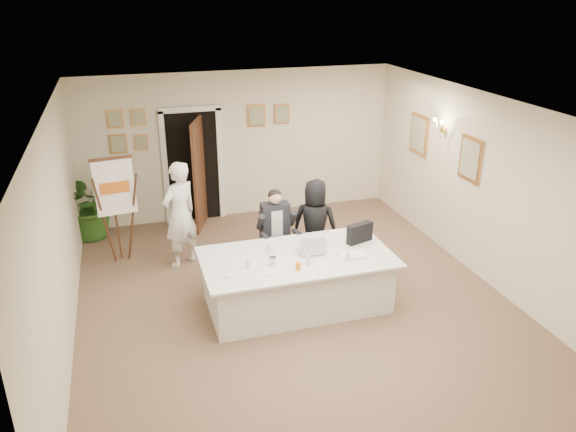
{
  "coord_description": "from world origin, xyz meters",
  "views": [
    {
      "loc": [
        -2.12,
        -6.73,
        4.24
      ],
      "look_at": [
        0.1,
        0.6,
        1.07
      ],
      "focal_mm": 35.0,
      "sensor_mm": 36.0,
      "label": 1
    }
  ],
  "objects_px": {
    "potted_palm": "(90,202)",
    "laptop": "(310,243)",
    "standing_woman": "(315,225)",
    "conference_table": "(297,280)",
    "seated_man": "(276,231)",
    "oj_glass": "(298,267)",
    "steel_jug": "(273,261)",
    "flip_chart": "(117,216)",
    "laptop_bag": "(360,233)",
    "standing_man": "(180,215)",
    "paper_stack": "(352,255)"
  },
  "relations": [
    {
      "from": "laptop_bag",
      "to": "seated_man",
      "type": "bearing_deg",
      "value": 119.47
    },
    {
      "from": "conference_table",
      "to": "laptop_bag",
      "type": "bearing_deg",
      "value": 9.87
    },
    {
      "from": "standing_woman",
      "to": "potted_palm",
      "type": "relative_size",
      "value": 1.14
    },
    {
      "from": "paper_stack",
      "to": "steel_jug",
      "type": "relative_size",
      "value": 3.05
    },
    {
      "from": "standing_woman",
      "to": "conference_table",
      "type": "bearing_deg",
      "value": 87.47
    },
    {
      "from": "seated_man",
      "to": "standing_man",
      "type": "height_order",
      "value": "standing_man"
    },
    {
      "from": "potted_palm",
      "to": "standing_man",
      "type": "bearing_deg",
      "value": -48.4
    },
    {
      "from": "oj_glass",
      "to": "standing_man",
      "type": "bearing_deg",
      "value": 120.34
    },
    {
      "from": "flip_chart",
      "to": "potted_palm",
      "type": "xyz_separation_m",
      "value": [
        -0.47,
        1.21,
        -0.17
      ]
    },
    {
      "from": "potted_palm",
      "to": "laptop",
      "type": "bearing_deg",
      "value": -47.14
    },
    {
      "from": "flip_chart",
      "to": "standing_man",
      "type": "bearing_deg",
      "value": -22.46
    },
    {
      "from": "potted_palm",
      "to": "laptop_bag",
      "type": "bearing_deg",
      "value": -39.68
    },
    {
      "from": "laptop_bag",
      "to": "steel_jug",
      "type": "xyz_separation_m",
      "value": [
        -1.39,
        -0.32,
        -0.09
      ]
    },
    {
      "from": "standing_woman",
      "to": "laptop",
      "type": "xyz_separation_m",
      "value": [
        -0.41,
        -0.96,
        0.18
      ]
    },
    {
      "from": "flip_chart",
      "to": "laptop_bag",
      "type": "height_order",
      "value": "flip_chart"
    },
    {
      "from": "standing_woman",
      "to": "oj_glass",
      "type": "bearing_deg",
      "value": 91.59
    },
    {
      "from": "conference_table",
      "to": "flip_chart",
      "type": "xyz_separation_m",
      "value": [
        -2.34,
        2.13,
        0.42
      ]
    },
    {
      "from": "conference_table",
      "to": "potted_palm",
      "type": "bearing_deg",
      "value": 130.05
    },
    {
      "from": "standing_man",
      "to": "laptop",
      "type": "bearing_deg",
      "value": 100.15
    },
    {
      "from": "conference_table",
      "to": "steel_jug",
      "type": "height_order",
      "value": "steel_jug"
    },
    {
      "from": "standing_man",
      "to": "conference_table",
      "type": "bearing_deg",
      "value": 94.68
    },
    {
      "from": "laptop",
      "to": "oj_glass",
      "type": "height_order",
      "value": "laptop"
    },
    {
      "from": "flip_chart",
      "to": "steel_jug",
      "type": "relative_size",
      "value": 15.98
    },
    {
      "from": "oj_glass",
      "to": "steel_jug",
      "type": "bearing_deg",
      "value": 133.68
    },
    {
      "from": "flip_chart",
      "to": "oj_glass",
      "type": "height_order",
      "value": "flip_chart"
    },
    {
      "from": "potted_palm",
      "to": "steel_jug",
      "type": "distance_m",
      "value": 4.24
    },
    {
      "from": "potted_palm",
      "to": "laptop",
      "type": "distance_m",
      "value": 4.46
    },
    {
      "from": "standing_man",
      "to": "laptop_bag",
      "type": "bearing_deg",
      "value": 112.95
    },
    {
      "from": "standing_woman",
      "to": "steel_jug",
      "type": "bearing_deg",
      "value": 78.02
    },
    {
      "from": "standing_woman",
      "to": "standing_man",
      "type": "bearing_deg",
      "value": 9.55
    },
    {
      "from": "conference_table",
      "to": "seated_man",
      "type": "height_order",
      "value": "seated_man"
    },
    {
      "from": "laptop_bag",
      "to": "laptop",
      "type": "bearing_deg",
      "value": 168.89
    },
    {
      "from": "conference_table",
      "to": "laptop",
      "type": "relative_size",
      "value": 6.9
    },
    {
      "from": "standing_woman",
      "to": "laptop_bag",
      "type": "bearing_deg",
      "value": 142.28
    },
    {
      "from": "standing_woman",
      "to": "steel_jug",
      "type": "height_order",
      "value": "standing_woman"
    },
    {
      "from": "laptop",
      "to": "paper_stack",
      "type": "xyz_separation_m",
      "value": [
        0.5,
        -0.3,
        -0.12
      ]
    },
    {
      "from": "seated_man",
      "to": "standing_woman",
      "type": "height_order",
      "value": "standing_woman"
    },
    {
      "from": "steel_jug",
      "to": "standing_man",
      "type": "bearing_deg",
      "value": 117.94
    },
    {
      "from": "laptop",
      "to": "steel_jug",
      "type": "relative_size",
      "value": 3.47
    },
    {
      "from": "paper_stack",
      "to": "steel_jug",
      "type": "xyz_separation_m",
      "value": [
        -1.11,
        0.08,
        0.04
      ]
    },
    {
      "from": "seated_man",
      "to": "standing_woman",
      "type": "relative_size",
      "value": 0.93
    },
    {
      "from": "potted_palm",
      "to": "oj_glass",
      "type": "height_order",
      "value": "potted_palm"
    },
    {
      "from": "flip_chart",
      "to": "conference_table",
      "type": "bearing_deg",
      "value": -42.36
    },
    {
      "from": "conference_table",
      "to": "oj_glass",
      "type": "xyz_separation_m",
      "value": [
        -0.12,
        -0.43,
        0.45
      ]
    },
    {
      "from": "standing_woman",
      "to": "seated_man",
      "type": "bearing_deg",
      "value": 24.08
    },
    {
      "from": "steel_jug",
      "to": "laptop_bag",
      "type": "bearing_deg",
      "value": 12.93
    },
    {
      "from": "flip_chart",
      "to": "oj_glass",
      "type": "xyz_separation_m",
      "value": [
        2.22,
        -2.56,
        0.03
      ]
    },
    {
      "from": "paper_stack",
      "to": "seated_man",
      "type": "bearing_deg",
      "value": 118.61
    },
    {
      "from": "paper_stack",
      "to": "steel_jug",
      "type": "bearing_deg",
      "value": 175.98
    },
    {
      "from": "standing_woman",
      "to": "potted_palm",
      "type": "distance_m",
      "value": 4.14
    }
  ]
}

